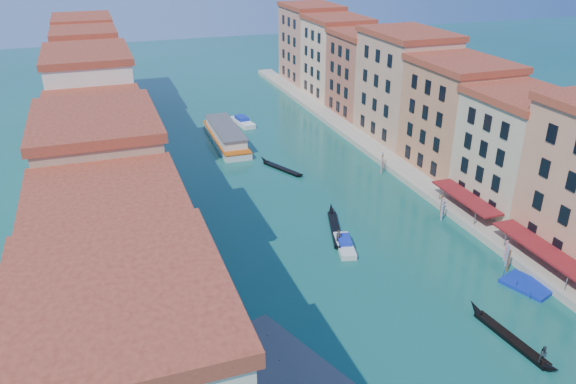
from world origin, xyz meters
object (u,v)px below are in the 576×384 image
(gondola_right, at_px, (513,338))
(blue_dock, at_px, (527,285))
(vaporetto_far, at_px, (226,135))
(gondola_fore, at_px, (335,228))

(gondola_right, bearing_deg, blue_dock, 35.82)
(blue_dock, bearing_deg, gondola_right, -158.18)
(vaporetto_far, xyz_separation_m, blue_dock, (21.16, -59.57, -1.23))
(gondola_fore, height_order, blue_dock, gondola_fore)
(vaporetto_far, relative_size, gondola_right, 1.79)
(vaporetto_far, relative_size, gondola_fore, 1.73)
(gondola_right, height_order, blue_dock, gondola_right)
(vaporetto_far, distance_m, gondola_right, 68.17)
(blue_dock, bearing_deg, gondola_fore, 108.02)
(gondola_fore, bearing_deg, vaporetto_far, 115.84)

